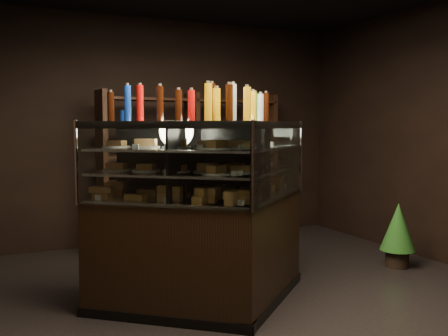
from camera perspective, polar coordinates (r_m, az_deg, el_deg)
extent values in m
plane|color=black|center=(4.81, 3.11, -14.20)|extent=(5.00, 5.00, 0.00)
cube|color=black|center=(6.87, -6.58, 4.18)|extent=(5.00, 0.02, 3.00)
cube|color=black|center=(4.56, 1.93, -9.11)|extent=(1.54, 1.51, 0.94)
cube|color=black|center=(4.68, 1.92, -14.24)|extent=(1.59, 1.55, 0.08)
cube|color=black|center=(4.42, 1.97, 4.92)|extent=(1.54, 1.51, 0.06)
cube|color=silver|center=(4.47, 1.95, -3.12)|extent=(1.46, 1.43, 0.02)
cube|color=silver|center=(4.44, 1.96, -0.29)|extent=(1.46, 1.43, 0.02)
cube|color=silver|center=(4.43, 1.96, 2.28)|extent=(1.46, 1.43, 0.02)
cube|color=white|center=(4.32, 6.56, 0.88)|extent=(1.06, 0.99, 0.66)
cylinder|color=silver|center=(5.01, 8.72, 1.39)|extent=(0.03, 0.03, 0.68)
cylinder|color=silver|center=(3.64, 3.27, 0.20)|extent=(0.03, 0.03, 0.68)
cube|color=black|center=(4.31, -5.37, -9.94)|extent=(1.57, 1.47, 0.94)
cube|color=black|center=(4.44, -5.33, -15.33)|extent=(1.62, 1.51, 0.08)
cube|color=black|center=(4.17, -5.49, 4.91)|extent=(1.57, 1.47, 0.06)
cube|color=silver|center=(4.21, -5.42, -3.61)|extent=(1.49, 1.39, 0.02)
cube|color=silver|center=(4.19, -5.44, -0.61)|extent=(1.49, 1.39, 0.02)
cube|color=silver|center=(4.17, -5.46, 2.12)|extent=(1.49, 1.39, 0.02)
cube|color=white|center=(3.83, -7.36, 0.40)|extent=(1.12, 0.92, 0.66)
cylinder|color=silver|center=(3.64, 3.27, 0.20)|extent=(0.03, 0.03, 0.68)
cylinder|color=silver|center=(4.17, -16.52, 0.58)|extent=(0.03, 0.03, 0.68)
cube|color=gold|center=(3.89, -0.70, -3.71)|extent=(0.19, 0.19, 0.06)
cube|color=gold|center=(4.17, 0.95, -3.15)|extent=(0.19, 0.19, 0.06)
cube|color=gold|center=(4.45, 2.38, -2.65)|extent=(0.19, 0.19, 0.06)
cube|color=gold|center=(4.73, 3.65, -2.22)|extent=(0.19, 0.19, 0.06)
cube|color=gold|center=(5.02, 4.77, -1.83)|extent=(0.19, 0.19, 0.06)
cylinder|color=white|center=(3.93, -0.85, -0.67)|extent=(0.24, 0.24, 0.02)
cube|color=gold|center=(3.93, -0.85, -0.17)|extent=(0.18, 0.18, 0.05)
cylinder|color=white|center=(4.19, 0.64, -0.35)|extent=(0.24, 0.24, 0.02)
cube|color=gold|center=(4.18, 0.64, 0.12)|extent=(0.18, 0.18, 0.05)
cylinder|color=white|center=(4.44, 1.96, -0.06)|extent=(0.24, 0.24, 0.02)
cube|color=gold|center=(4.44, 1.96, 0.38)|extent=(0.18, 0.18, 0.05)
cylinder|color=white|center=(4.70, 3.13, 0.20)|extent=(0.24, 0.24, 0.02)
cube|color=gold|center=(4.69, 3.13, 0.62)|extent=(0.18, 0.18, 0.05)
cylinder|color=white|center=(4.95, 4.18, 0.42)|extent=(0.24, 0.24, 0.02)
cube|color=gold|center=(4.95, 4.19, 0.82)|extent=(0.18, 0.18, 0.05)
cylinder|color=white|center=(3.92, -0.85, 2.23)|extent=(0.24, 0.24, 0.02)
cube|color=gold|center=(3.92, -0.85, 2.74)|extent=(0.18, 0.18, 0.05)
cylinder|color=white|center=(4.17, 0.64, 2.38)|extent=(0.24, 0.24, 0.02)
cube|color=gold|center=(4.17, 0.64, 2.85)|extent=(0.18, 0.18, 0.05)
cylinder|color=white|center=(4.43, 1.96, 2.51)|extent=(0.24, 0.24, 0.02)
cube|color=gold|center=(4.43, 1.96, 2.96)|extent=(0.18, 0.18, 0.05)
cylinder|color=white|center=(4.68, 3.14, 2.63)|extent=(0.24, 0.24, 0.02)
cube|color=gold|center=(4.68, 3.14, 3.05)|extent=(0.18, 0.18, 0.05)
cylinder|color=white|center=(4.94, 4.20, 2.73)|extent=(0.24, 0.24, 0.02)
cube|color=gold|center=(4.94, 4.20, 3.13)|extent=(0.18, 0.18, 0.05)
cube|color=gold|center=(4.42, -12.97, -2.82)|extent=(0.20, 0.18, 0.06)
cube|color=gold|center=(4.29, -9.39, -2.99)|extent=(0.20, 0.18, 0.06)
cube|color=gold|center=(4.17, -5.59, -3.16)|extent=(0.20, 0.18, 0.06)
cube|color=gold|center=(4.08, -1.60, -3.32)|extent=(0.20, 0.18, 0.06)
cube|color=gold|center=(4.01, 2.56, -3.47)|extent=(0.20, 0.18, 0.06)
cylinder|color=white|center=(4.40, -12.14, -0.20)|extent=(0.24, 0.24, 0.02)
cube|color=gold|center=(4.40, -12.15, 0.25)|extent=(0.18, 0.17, 0.05)
cylinder|color=white|center=(4.29, -8.88, -0.28)|extent=(0.24, 0.24, 0.02)
cube|color=gold|center=(4.28, -8.88, 0.18)|extent=(0.18, 0.17, 0.05)
cylinder|color=white|center=(4.18, -5.44, -0.37)|extent=(0.24, 0.24, 0.02)
cube|color=gold|center=(4.18, -5.45, 0.10)|extent=(0.18, 0.17, 0.05)
cylinder|color=white|center=(4.10, -1.85, -0.46)|extent=(0.24, 0.24, 0.02)
cube|color=gold|center=(4.10, -1.85, 0.03)|extent=(0.18, 0.17, 0.05)
cylinder|color=white|center=(4.03, 1.88, -0.54)|extent=(0.24, 0.24, 0.02)
cube|color=gold|center=(4.03, 1.88, -0.05)|extent=(0.18, 0.17, 0.05)
cylinder|color=white|center=(4.39, -12.19, 2.39)|extent=(0.24, 0.24, 0.02)
cube|color=gold|center=(4.39, -12.19, 2.84)|extent=(0.18, 0.17, 0.05)
cylinder|color=white|center=(4.27, -8.91, 2.38)|extent=(0.24, 0.24, 0.02)
cube|color=gold|center=(4.27, -8.92, 2.84)|extent=(0.18, 0.17, 0.05)
cylinder|color=white|center=(4.17, -5.47, 2.36)|extent=(0.24, 0.24, 0.02)
cube|color=gold|center=(4.17, -5.47, 2.83)|extent=(0.18, 0.17, 0.05)
cylinder|color=white|center=(4.09, -1.86, 2.33)|extent=(0.24, 0.24, 0.02)
cube|color=gold|center=(4.08, -1.86, 2.81)|extent=(0.18, 0.17, 0.05)
cylinder|color=white|center=(4.02, 1.88, 2.29)|extent=(0.24, 0.24, 0.02)
cube|color=gold|center=(4.02, 1.88, 2.78)|extent=(0.18, 0.17, 0.05)
cylinder|color=#B20C0A|center=(3.87, -1.20, 7.47)|extent=(0.06, 0.06, 0.28)
cylinder|color=silver|center=(3.88, -1.21, 9.69)|extent=(0.03, 0.03, 0.02)
cylinder|color=#D8590A|center=(4.01, -0.32, 7.38)|extent=(0.06, 0.06, 0.28)
cylinder|color=silver|center=(4.02, -0.32, 9.51)|extent=(0.03, 0.03, 0.02)
cylinder|color=yellow|center=(4.15, 0.49, 7.29)|extent=(0.06, 0.06, 0.28)
cylinder|color=silver|center=(4.16, 0.50, 9.35)|extent=(0.03, 0.03, 0.02)
cylinder|color=#147223|center=(4.29, 1.26, 7.20)|extent=(0.06, 0.06, 0.28)
cylinder|color=silver|center=(4.30, 1.26, 9.20)|extent=(0.03, 0.03, 0.02)
cylinder|color=#0F38B2|center=(4.43, 1.98, 7.12)|extent=(0.06, 0.06, 0.28)
cylinder|color=silver|center=(4.44, 1.98, 9.05)|extent=(0.03, 0.03, 0.02)
cylinder|color=silver|center=(4.57, 2.65, 7.04)|extent=(0.06, 0.06, 0.28)
cylinder|color=silver|center=(4.58, 2.65, 8.92)|extent=(0.03, 0.03, 0.02)
cylinder|color=black|center=(4.71, 3.28, 6.97)|extent=(0.06, 0.06, 0.28)
cylinder|color=silver|center=(4.72, 3.29, 8.79)|extent=(0.03, 0.03, 0.02)
cylinder|color=#B20C0A|center=(4.85, 3.87, 6.90)|extent=(0.06, 0.06, 0.28)
cylinder|color=silver|center=(4.86, 3.88, 8.66)|extent=(0.03, 0.03, 0.02)
cylinder|color=#D8590A|center=(5.00, 4.43, 6.83)|extent=(0.06, 0.06, 0.28)
cylinder|color=silver|center=(5.01, 4.44, 8.55)|extent=(0.03, 0.03, 0.02)
cylinder|color=#B20C0A|center=(4.42, -12.94, 7.01)|extent=(0.06, 0.06, 0.28)
cylinder|color=silver|center=(4.43, -12.97, 8.95)|extent=(0.03, 0.03, 0.02)
cylinder|color=#D8590A|center=(4.35, -11.16, 7.08)|extent=(0.06, 0.06, 0.28)
cylinder|color=silver|center=(4.36, -11.19, 9.05)|extent=(0.03, 0.03, 0.02)
cylinder|color=yellow|center=(4.29, -9.33, 7.14)|extent=(0.06, 0.06, 0.28)
cylinder|color=silver|center=(4.30, -9.36, 9.14)|extent=(0.03, 0.03, 0.02)
cylinder|color=#147223|center=(4.23, -7.44, 7.20)|extent=(0.06, 0.06, 0.28)
cylinder|color=silver|center=(4.24, -7.46, 9.23)|extent=(0.03, 0.03, 0.02)
cylinder|color=#0F38B2|center=(4.17, -5.50, 7.25)|extent=(0.06, 0.06, 0.28)
cylinder|color=silver|center=(4.18, -5.52, 9.30)|extent=(0.03, 0.03, 0.02)
cylinder|color=silver|center=(4.12, -3.52, 7.29)|extent=(0.06, 0.06, 0.28)
cylinder|color=silver|center=(4.13, -3.53, 9.37)|extent=(0.03, 0.03, 0.02)
cylinder|color=black|center=(4.08, -1.48, 7.33)|extent=(0.06, 0.06, 0.28)
cylinder|color=silver|center=(4.09, -1.49, 9.43)|extent=(0.03, 0.03, 0.02)
cylinder|color=#B20C0A|center=(4.04, 0.59, 7.36)|extent=(0.06, 0.06, 0.28)
cylinder|color=silver|center=(4.05, 0.59, 9.48)|extent=(0.03, 0.03, 0.02)
cylinder|color=#D8590A|center=(4.01, 2.71, 7.37)|extent=(0.06, 0.06, 0.28)
cylinder|color=silver|center=(4.01, 2.72, 9.51)|extent=(0.03, 0.03, 0.02)
cylinder|color=black|center=(5.98, 19.18, -9.74)|extent=(0.25, 0.25, 0.19)
cone|color=#19581E|center=(5.90, 19.28, -6.34)|extent=(0.38, 0.38, 0.53)
cone|color=#19581E|center=(5.87, 19.32, -4.66)|extent=(0.30, 0.30, 0.37)
cube|color=black|center=(6.60, -3.62, -4.97)|extent=(2.45, 0.58, 0.90)
cube|color=black|center=(6.11, -13.82, 3.55)|extent=(0.09, 0.38, 1.10)
cube|color=black|center=(6.51, -3.66, 3.74)|extent=(0.09, 0.38, 1.10)
cube|color=black|center=(7.09, 5.09, 3.80)|extent=(0.09, 0.38, 1.10)
cube|color=black|center=(6.52, -3.65, 1.54)|extent=(2.40, 0.54, 0.03)
cube|color=black|center=(6.51, -3.67, 4.62)|extent=(2.40, 0.54, 0.03)
cube|color=black|center=(6.52, -3.68, 7.69)|extent=(2.40, 0.54, 0.03)
cylinder|color=#B20C0A|center=(6.18, -11.45, 2.44)|extent=(0.06, 0.06, 0.22)
cylinder|color=#D8590A|center=(6.25, -9.43, 2.50)|extent=(0.06, 0.06, 0.22)
cylinder|color=yellow|center=(6.33, -7.45, 2.55)|extent=(0.06, 0.06, 0.22)
cylinder|color=#147223|center=(6.42, -5.53, 2.59)|extent=(0.06, 0.06, 0.22)
cylinder|color=#0F38B2|center=(6.51, -3.66, 2.64)|extent=(0.06, 0.06, 0.22)
cylinder|color=silver|center=(6.61, -1.84, 2.67)|extent=(0.06, 0.06, 0.22)
cylinder|color=black|center=(6.72, -0.08, 2.71)|extent=(0.06, 0.06, 0.22)
cylinder|color=#B20C0A|center=(6.83, 1.63, 2.74)|extent=(0.06, 0.06, 0.22)
cylinder|color=#D8590A|center=(6.95, 3.28, 2.77)|extent=(0.06, 0.06, 0.22)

